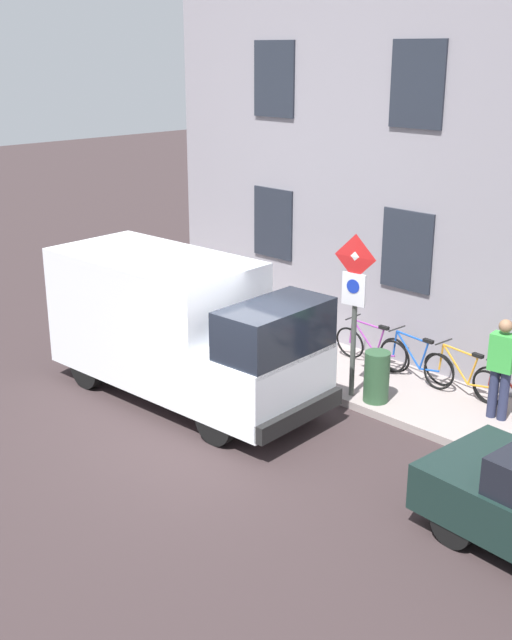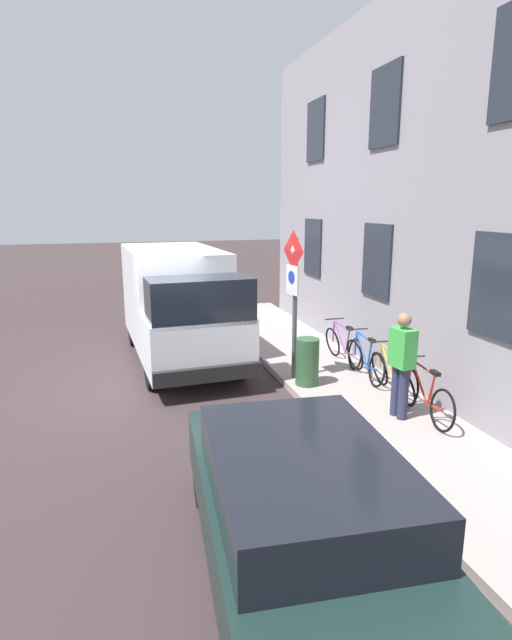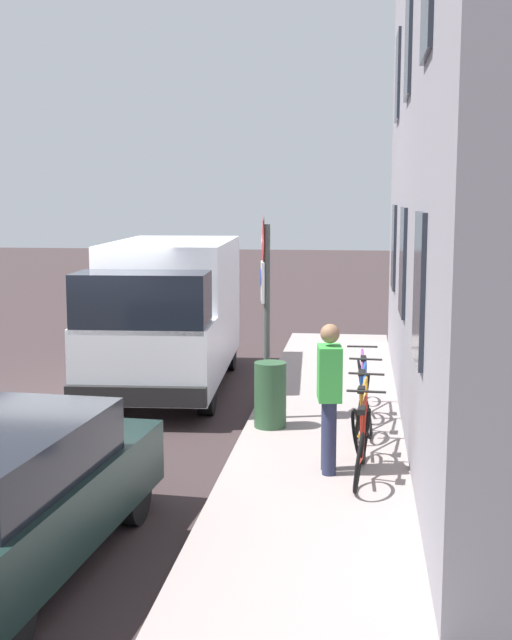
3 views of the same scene
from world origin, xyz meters
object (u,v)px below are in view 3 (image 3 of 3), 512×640
bicycle_purple (362,386)px  pedestrian (329,393)px  delivery_van (168,311)px  sign_post_stacked (264,287)px  litter_bin (270,395)px  bicycle_orange (363,421)px  bicycle_red (363,445)px  bicycle_blue (363,402)px

bicycle_purple → pedestrian: size_ratio=1.00×
delivery_van → bicycle_purple: size_ratio=3.17×
sign_post_stacked → litter_bin: bearing=-72.9°
sign_post_stacked → bicycle_orange: size_ratio=1.62×
sign_post_stacked → delivery_van: 3.10m
bicycle_orange → bicycle_purple: (-0.00, 1.99, 0.00)m
litter_bin → bicycle_red: bearing=-57.1°
sign_post_stacked → bicycle_red: (1.39, -2.39, -1.50)m
delivery_van → bicycle_red: (3.31, -4.73, -0.82)m
bicycle_blue → bicycle_purple: bearing=4.3°
delivery_van → bicycle_red: 5.83m
bicycle_orange → litter_bin: (-1.25, 0.94, 0.08)m
bicycle_purple → sign_post_stacked: bearing=112.0°
sign_post_stacked → bicycle_red: sign_post_stacked is taller
bicycle_red → bicycle_orange: size_ratio=1.00×
bicycle_red → litter_bin: 2.31m
bicycle_red → bicycle_blue: size_ratio=1.00×
pedestrian → bicycle_purple: bearing=-104.4°
bicycle_orange → bicycle_blue: size_ratio=1.00×
sign_post_stacked → pedestrian: bearing=-66.1°
sign_post_stacked → delivery_van: size_ratio=0.51×
sign_post_stacked → pedestrian: 2.66m
delivery_van → litter_bin: (2.06, -2.79, -0.74)m
sign_post_stacked → bicycle_orange: bearing=-44.9°
sign_post_stacked → litter_bin: (0.14, -0.45, -1.42)m
delivery_van → bicycle_red: delivery_van is taller
pedestrian → delivery_van: bearing=-64.5°
bicycle_red → bicycle_orange: same height
bicycle_red → litter_bin: litter_bin is taller
bicycle_blue → pedestrian: pedestrian is taller
bicycle_red → bicycle_blue: bearing=4.2°
litter_bin → pedestrian: bearing=-64.5°
bicycle_orange → litter_bin: litter_bin is taller
sign_post_stacked → bicycle_red: 3.15m
bicycle_orange → bicycle_blue: same height
litter_bin → delivery_van: bearing=126.4°
bicycle_red → bicycle_orange: bearing=4.2°
bicycle_blue → bicycle_purple: (-0.00, 1.00, 0.00)m
delivery_van → bicycle_blue: delivery_van is taller
sign_post_stacked → pedestrian: (1.01, -2.27, -0.94)m
delivery_van → bicycle_orange: (3.31, -3.73, -0.82)m
sign_post_stacked → bicycle_purple: (1.39, 0.60, -1.50)m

